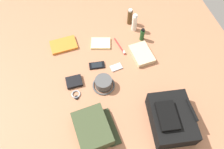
# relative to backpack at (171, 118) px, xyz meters

# --- Properties ---
(ground_plane) EXTENTS (2.64, 2.02, 0.02)m
(ground_plane) POSITION_rel_backpack_xyz_m (-0.41, -0.27, -0.08)
(ground_plane) COLOR #A46949
(ground_plane) RESTS_ON ground
(backpack) EXTENTS (0.35, 0.28, 0.15)m
(backpack) POSITION_rel_backpack_xyz_m (0.00, 0.00, 0.00)
(backpack) COLOR black
(backpack) RESTS_ON ground_plane
(toiletry_pouch) EXTENTS (0.28, 0.27, 0.09)m
(toiletry_pouch) POSITION_rel_backpack_xyz_m (-0.06, -0.48, -0.02)
(toiletry_pouch) COLOR #384228
(toiletry_pouch) RESTS_ON ground_plane
(bucket_hat) EXTENTS (0.16, 0.16, 0.07)m
(bucket_hat) POSITION_rel_backpack_xyz_m (-0.36, -0.34, -0.03)
(bucket_hat) COLOR #4A4A4A
(bucket_hat) RESTS_ON ground_plane
(cologne_bottle) EXTENTS (0.04, 0.04, 0.14)m
(cologne_bottle) POSITION_rel_backpack_xyz_m (-0.90, 0.00, 0.00)
(cologne_bottle) COLOR #473319
(cologne_bottle) RESTS_ON ground_plane
(toothpaste_tube) EXTENTS (0.04, 0.04, 0.16)m
(toothpaste_tube) POSITION_rel_backpack_xyz_m (-0.82, 0.02, 0.01)
(toothpaste_tube) COLOR white
(toothpaste_tube) RESTS_ON ground_plane
(shampoo_bottle) EXTENTS (0.03, 0.03, 0.11)m
(shampoo_bottle) POSITION_rel_backpack_xyz_m (-0.70, 0.05, -0.01)
(shampoo_bottle) COLOR #19471E
(shampoo_bottle) RESTS_ON ground_plane
(paperback_novel) EXTENTS (0.15, 0.21, 0.02)m
(paperback_novel) POSITION_rel_backpack_xyz_m (-0.79, -0.57, -0.06)
(paperback_novel) COLOR orange
(paperback_novel) RESTS_ON ground_plane
(cell_phone) EXTENTS (0.07, 0.12, 0.01)m
(cell_phone) POSITION_rel_backpack_xyz_m (-0.53, -0.36, -0.06)
(cell_phone) COLOR black
(cell_phone) RESTS_ON ground_plane
(media_player) EXTENTS (0.07, 0.09, 0.01)m
(media_player) POSITION_rel_backpack_xyz_m (-0.48, -0.22, -0.06)
(media_player) COLOR #B7B7BC
(media_player) RESTS_ON ground_plane
(wristwatch) EXTENTS (0.07, 0.06, 0.01)m
(wristwatch) POSITION_rel_backpack_xyz_m (-0.33, -0.54, -0.06)
(wristwatch) COLOR #99999E
(wristwatch) RESTS_ON ground_plane
(toothbrush) EXTENTS (0.18, 0.05, 0.02)m
(toothbrush) POSITION_rel_backpack_xyz_m (-0.66, -0.14, -0.06)
(toothbrush) COLOR red
(toothbrush) RESTS_ON ground_plane
(wallet) EXTENTS (0.09, 0.11, 0.02)m
(wallet) POSITION_rel_backpack_xyz_m (-0.43, -0.54, -0.05)
(wallet) COLOR black
(wallet) RESTS_ON ground_plane
(notepad) EXTENTS (0.14, 0.17, 0.02)m
(notepad) POSITION_rel_backpack_xyz_m (-0.73, -0.28, -0.06)
(notepad) COLOR beige
(notepad) RESTS_ON ground_plane
(folded_towel) EXTENTS (0.21, 0.16, 0.04)m
(folded_towel) POSITION_rel_backpack_xyz_m (-0.55, -0.00, -0.05)
(folded_towel) COLOR #C6B289
(folded_towel) RESTS_ON ground_plane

